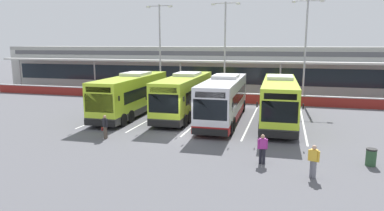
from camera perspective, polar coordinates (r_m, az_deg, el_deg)
name	(u,v)px	position (r m, az deg, el deg)	size (l,w,h in m)	color
ground_plane	(183,135)	(24.17, -1.58, -4.97)	(200.00, 200.00, 0.00)	#56565B
terminal_building	(237,68)	(49.79, 7.58, 6.31)	(70.00, 13.00, 6.00)	#B7B7B2
red_barrier_wall	(221,97)	(37.87, 4.86, 1.41)	(60.00, 0.40, 1.10)	maroon
coach_bus_leftmost	(132,95)	(31.39, -9.97, 1.74)	(3.12, 12.21, 3.78)	#B7DB2D
coach_bus_left_centre	(185,95)	(30.69, -1.19, 1.70)	(3.12, 12.21, 3.78)	#B7DB2D
coach_bus_centre	(224,100)	(28.45, 5.35, 0.98)	(3.12, 12.21, 3.78)	silver
coach_bus_right_centre	(279,101)	(28.52, 14.40, 0.73)	(3.12, 12.21, 3.78)	#B7DB2D
bay_stripe_far_west	(116,113)	(32.77, -12.61, -1.16)	(0.14, 13.00, 0.01)	silver
bay_stripe_west	(158,115)	(31.04, -5.75, -1.60)	(0.14, 13.00, 0.01)	silver
bay_stripe_mid_west	(203,118)	(29.80, 1.81, -2.05)	(0.14, 13.00, 0.01)	silver
bay_stripe_centre	(251,120)	(29.12, 9.87, -2.49)	(0.14, 13.00, 0.01)	silver
bay_stripe_mid_east	(303,124)	(29.04, 18.15, -2.89)	(0.14, 13.00, 0.01)	silver
pedestrian_with_handbag	(105,126)	(23.84, -14.38, -3.38)	(0.60, 0.54, 1.62)	#4C4238
pedestrian_in_dark_coat	(262,148)	(18.69, 11.72, -6.99)	(0.54, 0.29, 1.62)	black
pedestrian_child	(314,160)	(17.46, 19.71, -8.62)	(0.53, 0.38, 1.62)	slate
lamp_post_west	(160,45)	(42.11, -5.40, 10.12)	(3.24, 0.28, 11.00)	#9E9EA3
lamp_post_centre	(225,45)	(39.29, 5.55, 10.11)	(3.24, 0.28, 11.00)	#9E9EA3
lamp_post_east	(306,45)	(38.80, 18.50, 9.64)	(3.24, 0.28, 11.00)	#9E9EA3
litter_bin	(371,157)	(20.45, 27.82, -7.67)	(0.54, 0.54, 0.93)	#2D5133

